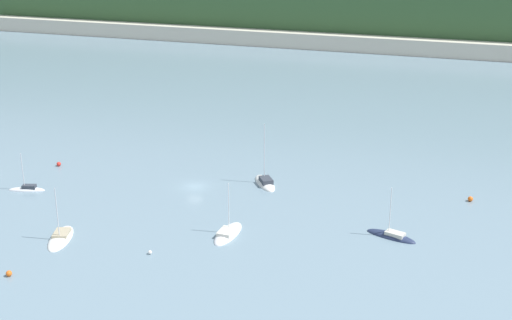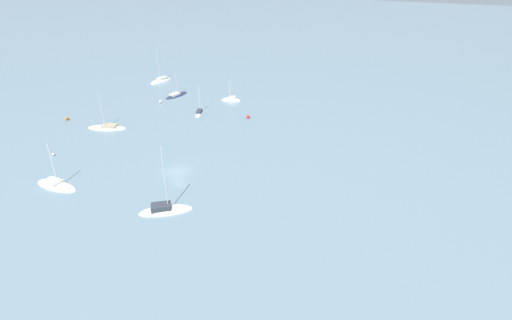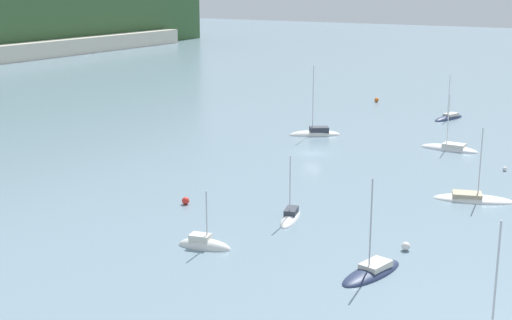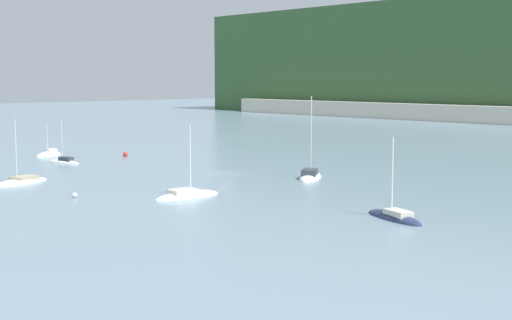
# 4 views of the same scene
# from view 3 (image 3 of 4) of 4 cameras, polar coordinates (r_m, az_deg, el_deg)

# --- Properties ---
(ground_plane) EXTENTS (600.00, 600.00, 0.00)m
(ground_plane) POSITION_cam_3_polar(r_m,az_deg,el_deg) (102.79, 4.54, 0.53)
(ground_plane) COLOR slate
(sailboat_0) EXTENTS (5.67, 9.42, 8.95)m
(sailboat_0) POSITION_cam_3_polar(r_m,az_deg,el_deg) (84.47, 16.95, -3.04)
(sailboat_0) COLOR white
(sailboat_0) RESTS_ON ground_plane
(sailboat_2) EXTENTS (8.05, 4.12, 9.07)m
(sailboat_2) POSITION_cam_3_polar(r_m,az_deg,el_deg) (62.01, 9.25, -8.88)
(sailboat_2) COLOR #232D4C
(sailboat_2) RESTS_ON ground_plane
(sailboat_3) EXTENTS (8.24, 4.45, 8.55)m
(sailboat_3) POSITION_cam_3_polar(r_m,az_deg,el_deg) (132.70, 15.16, 3.23)
(sailboat_3) COLOR #232D4C
(sailboat_3) RESTS_ON ground_plane
(sailboat_4) EXTENTS (3.22, 8.65, 8.91)m
(sailboat_4) POSITION_cam_3_polar(r_m,az_deg,el_deg) (108.50, 15.23, 0.85)
(sailboat_4) COLOR silver
(sailboat_4) RESTS_ON ground_plane
(sailboat_5) EXTENTS (6.62, 3.40, 7.43)m
(sailboat_5) POSITION_cam_3_polar(r_m,az_deg,el_deg) (74.68, 2.76, -4.63)
(sailboat_5) COLOR silver
(sailboat_5) RESTS_ON ground_plane
(sailboat_6) EXTENTS (6.91, 8.38, 11.90)m
(sailboat_6) POSITION_cam_3_polar(r_m,az_deg,el_deg) (115.00, 4.77, 2.07)
(sailboat_6) COLOR white
(sailboat_6) RESTS_ON ground_plane
(sailboat_7) EXTENTS (2.87, 5.47, 6.37)m
(sailboat_7) POSITION_cam_3_polar(r_m,az_deg,el_deg) (67.11, -4.17, -6.89)
(sailboat_7) COLOR white
(sailboat_7) RESTS_ON ground_plane
(mooring_buoy_0) EXTENTS (0.81, 0.81, 0.81)m
(mooring_buoy_0) POSITION_cam_3_polar(r_m,az_deg,el_deg) (67.49, 11.89, -6.77)
(mooring_buoy_0) COLOR white
(mooring_buoy_0) RESTS_ON ground_plane
(mooring_buoy_1) EXTENTS (0.88, 0.88, 0.88)m
(mooring_buoy_1) POSITION_cam_3_polar(r_m,az_deg,el_deg) (148.12, 9.62, 4.77)
(mooring_buoy_1) COLOR orange
(mooring_buoy_1) RESTS_ON ground_plane
(mooring_buoy_3) EXTENTS (0.84, 0.84, 0.84)m
(mooring_buoy_3) POSITION_cam_3_polar(r_m,az_deg,el_deg) (79.60, -5.65, -3.26)
(mooring_buoy_3) COLOR red
(mooring_buoy_3) RESTS_ON ground_plane
(mooring_buoy_4) EXTENTS (0.58, 0.58, 0.58)m
(mooring_buoy_4) POSITION_cam_3_polar(r_m,az_deg,el_deg) (98.47, 19.28, -0.67)
(mooring_buoy_4) COLOR white
(mooring_buoy_4) RESTS_ON ground_plane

